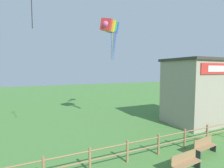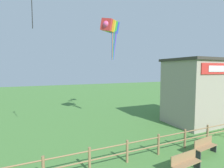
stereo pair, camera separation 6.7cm
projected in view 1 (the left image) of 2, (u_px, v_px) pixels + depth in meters
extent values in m
cylinder|color=olive|center=(90.00, 160.00, 8.62)|extent=(0.14, 0.14, 1.24)
cylinder|color=olive|center=(127.00, 151.00, 9.51)|extent=(0.14, 0.14, 1.24)
cylinder|color=olive|center=(158.00, 144.00, 10.40)|extent=(0.14, 0.14, 1.24)
cylinder|color=olive|center=(185.00, 138.00, 11.28)|extent=(0.14, 0.14, 1.24)
cylinder|color=olive|center=(207.00, 133.00, 12.17)|extent=(0.14, 0.14, 1.24)
cylinder|color=olive|center=(127.00, 143.00, 9.47)|extent=(21.30, 0.07, 0.07)
cylinder|color=olive|center=(127.00, 152.00, 9.51)|extent=(21.30, 0.07, 0.07)
cube|color=gray|center=(200.00, 92.00, 16.68)|extent=(6.17, 4.12, 5.85)
cube|color=#38332D|center=(201.00, 60.00, 16.44)|extent=(6.47, 4.42, 0.24)
cube|color=red|center=(223.00, 69.00, 14.60)|extent=(5.24, 0.08, 0.90)
cube|color=silver|center=(223.00, 69.00, 14.56)|extent=(3.70, 0.04, 0.49)
cube|color=olive|center=(187.00, 164.00, 8.53)|extent=(1.79, 0.53, 0.05)
cube|color=olive|center=(184.00, 157.00, 8.67)|extent=(1.77, 0.17, 0.46)
cube|color=#2D2D33|center=(197.00, 164.00, 8.94)|extent=(0.09, 0.36, 0.44)
cube|color=olive|center=(206.00, 147.00, 10.41)|extent=(1.80, 0.61, 0.05)
cube|color=olive|center=(203.00, 142.00, 10.54)|extent=(1.76, 0.25, 0.46)
cube|color=#2D2D33|center=(198.00, 154.00, 10.01)|extent=(0.10, 0.36, 0.44)
cube|color=#2D2D33|center=(213.00, 148.00, 10.85)|extent=(0.10, 0.36, 0.44)
ellipsoid|color=#E54C8C|center=(110.00, 26.00, 16.40)|extent=(2.26, 2.10, 1.23)
cube|color=red|center=(106.00, 24.00, 15.85)|extent=(0.94, 1.18, 1.25)
cube|color=orange|center=(108.00, 25.00, 16.13)|extent=(0.94, 1.18, 1.25)
cube|color=yellow|center=(110.00, 26.00, 16.40)|extent=(0.94, 1.18, 1.25)
cube|color=green|center=(111.00, 27.00, 16.68)|extent=(0.94, 1.18, 1.25)
cube|color=blue|center=(113.00, 27.00, 16.96)|extent=(0.94, 1.18, 1.25)
cylinder|color=blue|center=(111.00, 45.00, 16.44)|extent=(0.23, 0.41, 2.69)
cylinder|color=orange|center=(112.00, 46.00, 16.48)|extent=(0.18, 0.43, 2.69)
cylinder|color=blue|center=(113.00, 46.00, 16.52)|extent=(0.12, 0.43, 2.69)
cylinder|color=green|center=(113.00, 46.00, 16.56)|extent=(0.05, 0.43, 2.69)
cylinder|color=blue|center=(114.00, 46.00, 16.60)|extent=(0.12, 0.43, 2.69)
cylinder|color=purple|center=(114.00, 46.00, 16.64)|extent=(0.18, 0.43, 2.69)
cylinder|color=blue|center=(115.00, 46.00, 16.68)|extent=(0.23, 0.41, 2.69)
cone|color=blue|center=(113.00, 26.00, 19.76)|extent=(1.22, 1.13, 0.62)
cylinder|color=silver|center=(113.00, 37.00, 19.86)|extent=(0.05, 0.05, 1.49)
cylinder|color=black|center=(32.00, 11.00, 10.80)|extent=(0.05, 0.05, 2.07)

